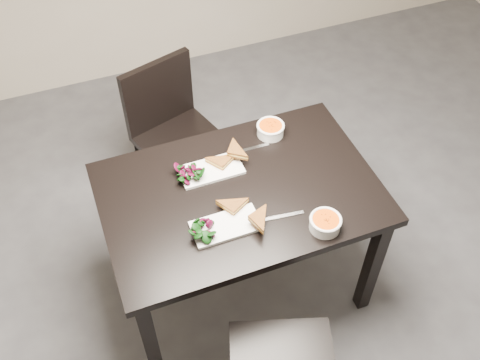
% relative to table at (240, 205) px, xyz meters
% --- Properties ---
extents(ground, '(5.00, 5.00, 0.00)m').
position_rel_table_xyz_m(ground, '(0.46, -0.49, -0.65)').
color(ground, '#47474C').
rests_on(ground, ground).
extents(table, '(1.20, 0.80, 0.75)m').
position_rel_table_xyz_m(table, '(0.00, 0.00, 0.00)').
color(table, black).
rests_on(table, ground).
extents(chair_far, '(0.53, 0.53, 0.85)m').
position_rel_table_xyz_m(chair_far, '(-0.10, 0.78, -0.17)').
color(chair_far, black).
rests_on(chair_far, ground).
extents(plate_near, '(0.28, 0.14, 0.01)m').
position_rel_table_xyz_m(plate_near, '(-0.12, -0.16, 0.11)').
color(plate_near, white).
rests_on(plate_near, table).
extents(sandwich_near, '(0.18, 0.16, 0.05)m').
position_rel_table_xyz_m(sandwich_near, '(-0.06, -0.15, 0.14)').
color(sandwich_near, '#93561F').
rests_on(sandwich_near, plate_near).
extents(salad_near, '(0.09, 0.08, 0.04)m').
position_rel_table_xyz_m(salad_near, '(-0.22, -0.16, 0.13)').
color(salad_near, black).
rests_on(salad_near, plate_near).
extents(soup_bowl_near, '(0.13, 0.13, 0.06)m').
position_rel_table_xyz_m(soup_bowl_near, '(0.25, -0.31, 0.13)').
color(soup_bowl_near, white).
rests_on(soup_bowl_near, table).
extents(cutlery_near, '(0.18, 0.04, 0.00)m').
position_rel_table_xyz_m(cutlery_near, '(0.12, -0.20, 0.10)').
color(cutlery_near, silver).
rests_on(cutlery_near, table).
extents(plate_far, '(0.28, 0.14, 0.01)m').
position_rel_table_xyz_m(plate_far, '(-0.08, 0.15, 0.11)').
color(plate_far, white).
rests_on(plate_far, table).
extents(sandwich_far, '(0.18, 0.17, 0.05)m').
position_rel_table_xyz_m(sandwich_far, '(-0.01, 0.14, 0.14)').
color(sandwich_far, '#93561F').
rests_on(sandwich_far, plate_far).
extents(salad_far, '(0.09, 0.08, 0.04)m').
position_rel_table_xyz_m(salad_far, '(-0.18, 0.15, 0.13)').
color(salad_far, black).
rests_on(salad_far, plate_far).
extents(soup_bowl_far, '(0.13, 0.13, 0.06)m').
position_rel_table_xyz_m(soup_bowl_far, '(0.26, 0.28, 0.13)').
color(soup_bowl_far, white).
rests_on(soup_bowl_far, table).
extents(cutlery_far, '(0.18, 0.02, 0.00)m').
position_rel_table_xyz_m(cutlery_far, '(0.14, 0.22, 0.10)').
color(cutlery_far, silver).
rests_on(cutlery_far, table).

